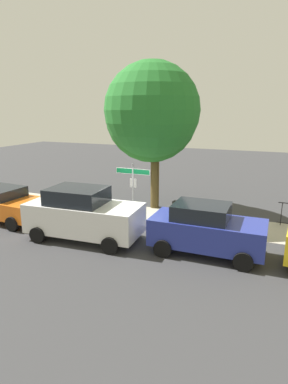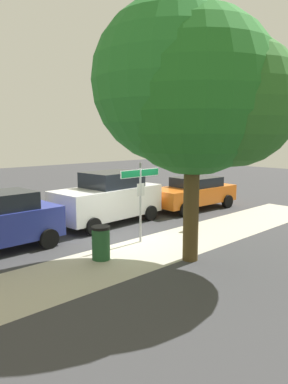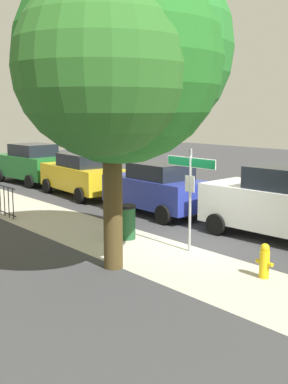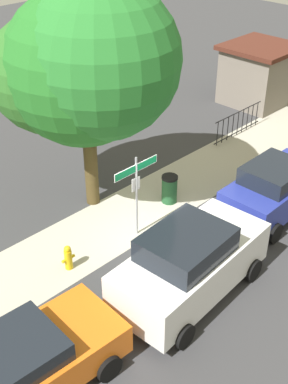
% 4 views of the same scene
% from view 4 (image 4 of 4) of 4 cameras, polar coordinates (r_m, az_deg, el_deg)
% --- Properties ---
extents(ground_plane, '(60.00, 60.00, 0.00)m').
position_cam_4_polar(ground_plane, '(15.87, 1.19, -4.64)').
color(ground_plane, '#38383A').
extents(sidewalk_strip, '(24.00, 2.60, 0.00)m').
position_cam_4_polar(sidewalk_strip, '(17.80, 2.63, -0.07)').
color(sidewalk_strip, '#B3AD9B').
rests_on(sidewalk_strip, ground_plane).
extents(street_sign, '(1.68, 0.07, 2.68)m').
position_cam_4_polar(street_sign, '(14.81, -0.87, 1.22)').
color(street_sign, '#9EA0A5').
rests_on(street_sign, ground_plane).
extents(shade_tree, '(4.91, 5.50, 7.33)m').
position_cam_4_polar(shade_tree, '(15.08, -7.14, 13.85)').
color(shade_tree, '#493A1D').
rests_on(shade_tree, ground_plane).
extents(car_orange, '(4.58, 2.30, 1.54)m').
position_cam_4_polar(car_orange, '(11.53, -13.65, -18.43)').
color(car_orange, orange).
rests_on(car_orange, ground_plane).
extents(car_white, '(4.65, 2.38, 2.09)m').
position_cam_4_polar(car_white, '(13.23, 5.20, -7.90)').
color(car_white, white).
rests_on(car_white, ground_plane).
extents(car_blue, '(4.02, 2.01, 1.83)m').
position_cam_4_polar(car_blue, '(16.83, 14.48, 0.41)').
color(car_blue, '#273394').
rests_on(car_blue, ground_plane).
extents(iron_fence, '(3.11, 0.04, 1.07)m').
position_cam_4_polar(iron_fence, '(21.87, 10.44, 7.62)').
color(iron_fence, black).
rests_on(iron_fence, ground_plane).
extents(utility_shed, '(3.17, 3.07, 2.75)m').
position_cam_4_polar(utility_shed, '(25.09, 12.68, 12.76)').
color(utility_shed, slate).
rests_on(utility_shed, ground_plane).
extents(fire_hydrant, '(0.42, 0.22, 0.78)m').
position_cam_4_polar(fire_hydrant, '(14.52, -8.47, -7.25)').
color(fire_hydrant, yellow).
rests_on(fire_hydrant, ground_plane).
extents(trash_bin, '(0.55, 0.55, 0.98)m').
position_cam_4_polar(trash_bin, '(17.09, 2.86, 0.35)').
color(trash_bin, '#1E4C28').
rests_on(trash_bin, ground_plane).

